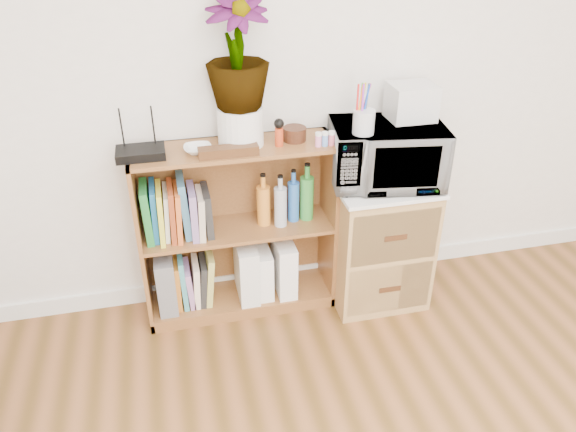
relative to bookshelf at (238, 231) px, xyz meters
name	(u,v)px	position (x,y,z in m)	size (l,w,h in m)	color
skirting_board	(296,273)	(0.35, 0.14, -0.42)	(4.00, 0.02, 0.10)	white
bookshelf	(238,231)	(0.00, 0.00, 0.00)	(1.00, 0.30, 0.95)	brown
wicker_unit	(377,241)	(0.75, -0.08, -0.12)	(0.50, 0.45, 0.70)	#9E7542
microwave	(386,154)	(0.75, -0.08, 0.40)	(0.55, 0.37, 0.30)	silver
pen_cup	(364,122)	(0.59, -0.15, 0.60)	(0.10, 0.10, 0.11)	silver
small_appliance	(411,102)	(0.88, -0.02, 0.64)	(0.22, 0.18, 0.17)	silver
router	(141,153)	(-0.43, -0.02, 0.50)	(0.22, 0.15, 0.04)	black
white_bowl	(198,149)	(-0.17, -0.03, 0.49)	(0.13, 0.13, 0.03)	white
plant_pot	(240,126)	(0.04, 0.02, 0.57)	(0.22, 0.22, 0.19)	white
potted_plant	(237,52)	(0.04, 0.02, 0.92)	(0.29, 0.29, 0.51)	#3C7930
trinket_box	(228,151)	(-0.04, -0.10, 0.50)	(0.28, 0.07, 0.04)	#3B2510
kokeshi_doll	(279,137)	(0.21, -0.04, 0.52)	(0.04, 0.04, 0.09)	#B43616
wooden_bowl	(294,134)	(0.30, 0.01, 0.51)	(0.11, 0.11, 0.07)	#331A0E
paint_jars	(325,140)	(0.43, -0.09, 0.50)	(0.12, 0.04, 0.06)	pink
file_box	(166,280)	(-0.40, 0.00, -0.25)	(0.10, 0.25, 0.32)	slate
magazine_holder_left	(246,269)	(0.03, -0.01, -0.24)	(0.10, 0.26, 0.33)	white
magazine_holder_mid	(262,271)	(0.12, -0.01, -0.27)	(0.09, 0.22, 0.28)	white
magazine_holder_right	(284,265)	(0.24, -0.01, -0.25)	(0.10, 0.25, 0.31)	white
cookbooks	(176,211)	(-0.30, 0.00, 0.16)	(0.33, 0.20, 0.31)	#217E34
liquor_bottles	(287,197)	(0.26, 0.00, 0.17)	(0.30, 0.07, 0.31)	orange
lower_books	(194,280)	(-0.25, 0.00, -0.27)	(0.21, 0.19, 0.30)	#C67223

